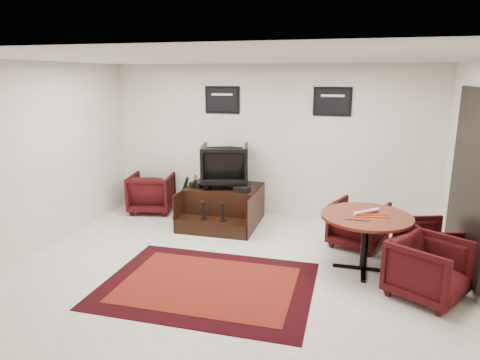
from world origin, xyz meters
The scene contains 16 objects.
ground centered at (0.00, 0.00, 0.00)m, with size 6.00×6.00×0.00m, color silver.
room_shell centered at (0.41, 0.12, 1.79)m, with size 6.02×5.02×2.81m.
area_rug centered at (-0.19, -0.51, 0.01)m, with size 2.63×1.97×0.01m.
shine_podium centered at (-0.70, 1.81, 0.30)m, with size 1.28×1.32×0.66m.
shine_chair centered at (-0.70, 1.95, 1.08)m, with size 0.81×0.76×0.84m, color black.
shoes_pair centered at (-1.13, 1.74, 0.71)m, with size 0.28×0.31×0.10m.
polish_kit centered at (-0.29, 1.59, 0.70)m, with size 0.25×0.18×0.09m, color black.
umbrella_black centered at (-1.47, 1.73, 0.43)m, with size 0.32×0.12×0.86m, color black, non-canonical shape.
umbrella_hooked centered at (-1.45, 1.74, 0.42)m, with size 0.32×0.12×0.85m, color black, non-canonical shape.
armchair_side centered at (-2.24, 2.10, 0.41)m, with size 0.80×0.75×0.82m, color black.
meeting_table centered at (1.72, 0.45, 0.69)m, with size 1.20×1.20×0.79m.
table_chair_back centered at (1.65, 1.32, 0.39)m, with size 0.76×0.71×0.78m, color black.
table_chair_window centered at (2.57, 0.75, 0.36)m, with size 0.71×0.66×0.73m, color black.
table_chair_corner centered at (2.44, -0.12, 0.40)m, with size 0.78×0.73×0.81m, color black.
paper_roll centered at (1.72, 0.53, 0.81)m, with size 0.05×0.05×0.42m, color silver.
table_clutter centered at (1.75, 0.38, 0.79)m, with size 0.57×0.38×0.01m.
Camera 1 is at (1.49, -5.20, 2.59)m, focal length 32.00 mm.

